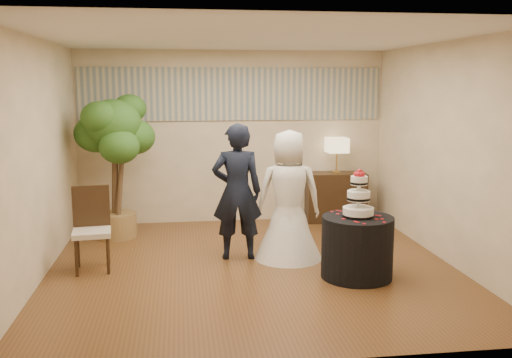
{
  "coord_description": "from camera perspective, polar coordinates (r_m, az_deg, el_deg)",
  "views": [
    {
      "loc": [
        -0.87,
        -6.79,
        2.27
      ],
      "look_at": [
        0.1,
        0.4,
        1.05
      ],
      "focal_mm": 40.0,
      "sensor_mm": 36.0,
      "label": 1
    }
  ],
  "objects": [
    {
      "name": "wall_front",
      "position": [
        4.47,
        3.72,
        -1.7
      ],
      "size": [
        5.0,
        0.06,
        2.8
      ],
      "primitive_type": "cube",
      "color": "beige",
      "rests_on": "ground"
    },
    {
      "name": "ceiling",
      "position": [
        6.87,
        -0.39,
        13.96
      ],
      "size": [
        5.0,
        5.0,
        0.0
      ],
      "primitive_type": "cube",
      "color": "white",
      "rests_on": "wall_back"
    },
    {
      "name": "floor",
      "position": [
        7.22,
        -0.37,
        -8.8
      ],
      "size": [
        5.0,
        5.0,
        0.0
      ],
      "primitive_type": "cube",
      "color": "brown",
      "rests_on": "ground"
    },
    {
      "name": "wall_back",
      "position": [
        9.38,
        -2.33,
        4.2
      ],
      "size": [
        5.0,
        0.06,
        2.8
      ],
      "primitive_type": "cube",
      "color": "beige",
      "rests_on": "ground"
    },
    {
      "name": "bride",
      "position": [
        7.38,
        3.3,
        -1.6
      ],
      "size": [
        0.98,
        0.98,
        1.69
      ],
      "primitive_type": "imported",
      "rotation": [
        0.0,
        0.0,
        3.03
      ],
      "color": "white",
      "rests_on": "floor"
    },
    {
      "name": "mural_border",
      "position": [
        9.32,
        -2.35,
        8.48
      ],
      "size": [
        4.9,
        0.02,
        0.85
      ],
      "primitive_type": "cube",
      "color": "#9C9D90",
      "rests_on": "wall_back"
    },
    {
      "name": "ficus_tree",
      "position": [
        8.59,
        -13.95,
        1.29
      ],
      "size": [
        1.45,
        1.45,
        2.16
      ],
      "primitive_type": null,
      "rotation": [
        0.0,
        0.0,
        -2.28
      ],
      "color": "#2E5C1C",
      "rests_on": "floor"
    },
    {
      "name": "console",
      "position": [
        9.56,
        7.97,
        -1.79
      ],
      "size": [
        1.0,
        0.49,
        0.81
      ],
      "primitive_type": "cube",
      "rotation": [
        0.0,
        0.0,
        -0.06
      ],
      "color": "black",
      "rests_on": "floor"
    },
    {
      "name": "cake_table",
      "position": [
        6.86,
        10.07,
        -6.73
      ],
      "size": [
        0.96,
        0.96,
        0.73
      ],
      "primitive_type": "cylinder",
      "rotation": [
        0.0,
        0.0,
        -0.16
      ],
      "color": "black",
      "rests_on": "floor"
    },
    {
      "name": "groom",
      "position": [
        7.37,
        -1.91,
        -1.28
      ],
      "size": [
        0.67,
        0.45,
        1.78
      ],
      "primitive_type": "imported",
      "rotation": [
        0.0,
        0.0,
        3.09
      ],
      "color": "black",
      "rests_on": "floor"
    },
    {
      "name": "wall_left",
      "position": [
        7.04,
        -21.01,
        1.81
      ],
      "size": [
        0.06,
        5.0,
        2.8
      ],
      "primitive_type": "cube",
      "color": "beige",
      "rests_on": "ground"
    },
    {
      "name": "wall_right",
      "position": [
        7.64,
        18.59,
        2.5
      ],
      "size": [
        0.06,
        5.0,
        2.8
      ],
      "primitive_type": "cube",
      "color": "beige",
      "rests_on": "ground"
    },
    {
      "name": "side_chair",
      "position": [
        7.22,
        -16.12,
        -4.92
      ],
      "size": [
        0.52,
        0.54,
        1.03
      ],
      "primitive_type": null,
      "rotation": [
        0.0,
        0.0,
        0.11
      ],
      "color": "black",
      "rests_on": "floor"
    },
    {
      "name": "table_lamp",
      "position": [
        9.45,
        8.07,
        2.35
      ],
      "size": [
        0.33,
        0.33,
        0.58
      ],
      "primitive_type": null,
      "color": "beige",
      "rests_on": "console"
    },
    {
      "name": "wedding_cake",
      "position": [
        6.71,
        10.23,
        -1.39
      ],
      "size": [
        0.37,
        0.37,
        0.57
      ],
      "primitive_type": null,
      "color": "white",
      "rests_on": "cake_table"
    }
  ]
}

